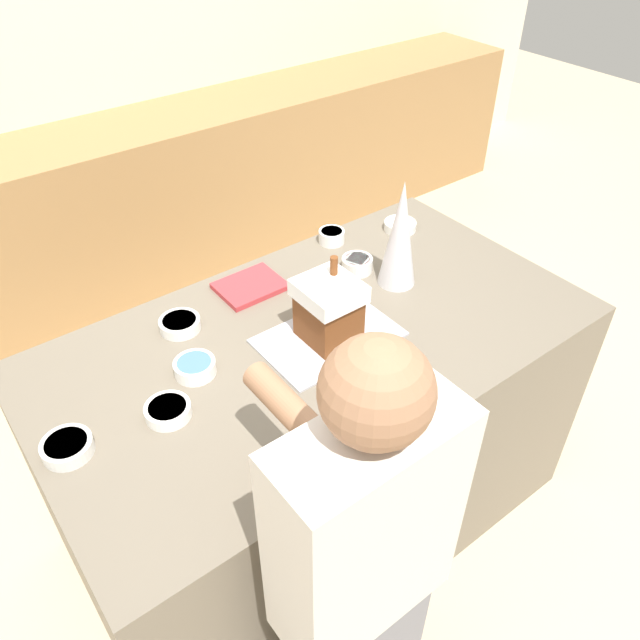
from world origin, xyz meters
TOP-DOWN VIEW (x-y plane):
  - ground_plane at (0.00, 0.00)m, footprint 12.00×12.00m
  - wall_back at (0.00, 2.35)m, footprint 8.00×0.05m
  - back_cabinet_block at (0.00, 2.03)m, footprint 6.00×0.60m
  - kitchen_island at (0.00, 0.00)m, footprint 1.80×1.00m
  - baking_tray at (0.02, -0.03)m, footprint 0.44×0.29m
  - gingerbread_house at (0.02, -0.03)m, footprint 0.18×0.19m
  - decorative_tree at (0.40, 0.07)m, footprint 0.13×0.13m
  - candy_bowl_beside_tree at (-0.80, 0.02)m, footprint 0.13×0.13m
  - candy_bowl_center_rear at (0.67, 0.33)m, footprint 0.13×0.13m
  - candy_bowl_near_tray_left at (-0.54, -0.02)m, footprint 0.13×0.13m
  - candy_bowl_front_corner at (-0.39, 0.08)m, footprint 0.12×0.12m
  - candy_bowl_far_right at (0.34, 0.21)m, footprint 0.11×0.11m
  - candy_bowl_near_tray_right at (0.39, 0.42)m, footprint 0.10×0.10m
  - candy_bowl_far_left at (-0.33, 0.30)m, footprint 0.13×0.13m
  - cookbook at (-0.03, 0.35)m, footprint 0.22×0.18m
  - person at (-0.39, -0.68)m, footprint 0.41×0.52m

SIDE VIEW (x-z plane):
  - ground_plane at x=0.00m, z-range 0.00..0.00m
  - back_cabinet_block at x=0.00m, z-range 0.00..0.94m
  - kitchen_island at x=0.00m, z-range 0.00..0.94m
  - person at x=-0.39m, z-range 0.03..1.60m
  - baking_tray at x=0.02m, z-range 0.94..0.95m
  - cookbook at x=-0.03m, z-range 0.94..0.96m
  - candy_bowl_center_rear at x=0.67m, z-range 0.94..0.98m
  - candy_bowl_near_tray_left at x=-0.54m, z-range 0.94..0.98m
  - candy_bowl_far_left at x=-0.33m, z-range 0.94..0.98m
  - candy_bowl_beside_tree at x=-0.80m, z-range 0.94..0.98m
  - candy_bowl_front_corner at x=-0.39m, z-range 0.94..0.99m
  - candy_bowl_near_tray_right at x=0.39m, z-range 0.94..1.00m
  - candy_bowl_far_right at x=0.34m, z-range 0.94..1.00m
  - gingerbread_house at x=0.02m, z-range 0.93..1.19m
  - decorative_tree at x=0.40m, z-range 0.94..1.33m
  - wall_back at x=0.00m, z-range 0.00..2.60m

